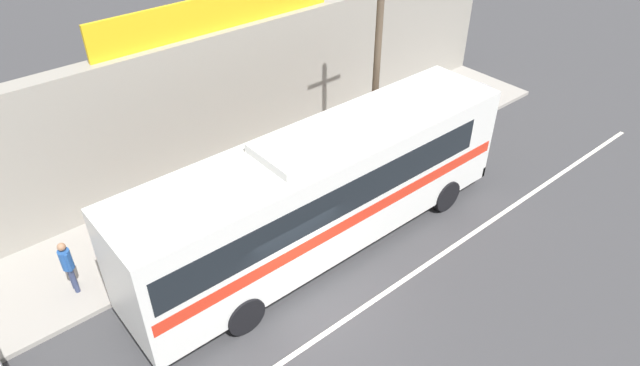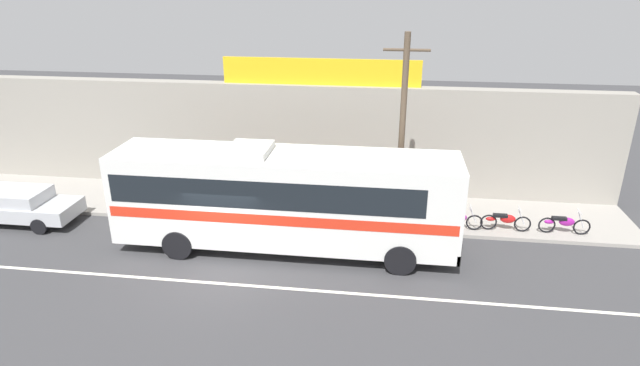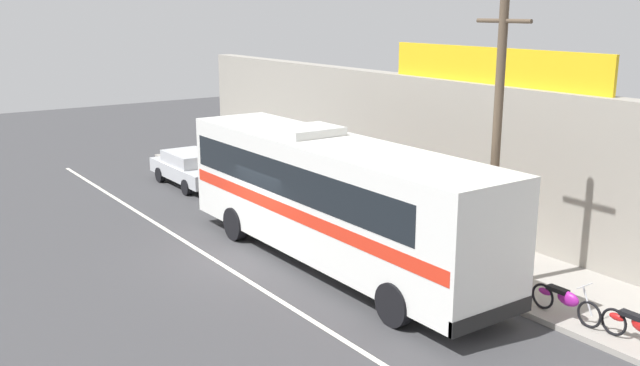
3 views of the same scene
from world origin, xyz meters
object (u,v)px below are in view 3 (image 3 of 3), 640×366
(utility_pole, at_px, (496,143))
(motorcycle_orange, at_px, (640,327))
(motorcycle_green, at_px, (564,300))
(pedestrian_near_shop, at_px, (291,173))
(parked_car, at_px, (191,168))
(intercity_bus, at_px, (330,193))

(utility_pole, relative_size, motorcycle_orange, 3.90)
(utility_pole, bearing_deg, motorcycle_green, 1.32)
(utility_pole, relative_size, pedestrian_near_shop, 4.46)
(parked_car, xyz_separation_m, pedestrian_near_shop, (4.45, 1.99, 0.34))
(pedestrian_near_shop, bearing_deg, parked_car, -155.86)
(parked_car, distance_m, utility_pole, 15.06)
(intercity_bus, xyz_separation_m, utility_pole, (3.99, 2.07, 1.82))
(motorcycle_orange, relative_size, motorcycle_green, 0.99)
(motorcycle_orange, height_order, pedestrian_near_shop, pedestrian_near_shop)
(intercity_bus, height_order, pedestrian_near_shop, intercity_bus)
(utility_pole, bearing_deg, pedestrian_near_shop, 176.37)
(parked_car, relative_size, motorcycle_green, 2.38)
(motorcycle_green, bearing_deg, pedestrian_near_shop, 177.26)
(intercity_bus, bearing_deg, utility_pole, 27.35)
(parked_car, bearing_deg, motorcycle_green, 4.72)
(motorcycle_orange, distance_m, motorcycle_green, 1.78)
(motorcycle_orange, bearing_deg, motorcycle_green, -176.76)
(utility_pole, bearing_deg, intercity_bus, -152.65)
(intercity_bus, relative_size, motorcycle_green, 6.30)
(utility_pole, height_order, motorcycle_green, utility_pole)
(parked_car, distance_m, motorcycle_green, 16.96)
(parked_car, height_order, motorcycle_orange, parked_car)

